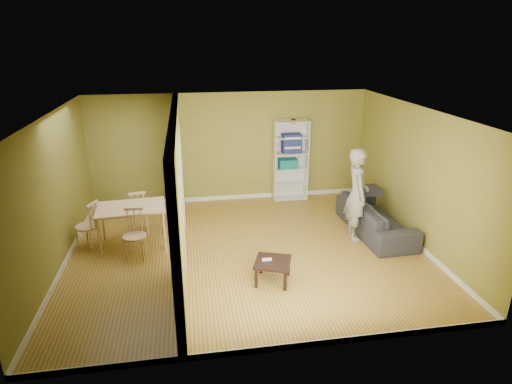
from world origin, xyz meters
TOP-DOWN VIEW (x-y plane):
  - room_shell at (0.00, 0.00)m, footprint 6.50×6.50m
  - partition at (-1.20, 0.00)m, footprint 0.22×5.50m
  - wall_speaker at (1.50, 2.69)m, footprint 0.10×0.10m
  - sofa at (2.70, 0.41)m, footprint 2.22×1.01m
  - person at (2.19, 0.25)m, footprint 0.86×0.72m
  - bookshelf at (1.43, 2.60)m, footprint 0.82×0.36m
  - paper_box_teal at (1.37, 2.56)m, footprint 0.44×0.29m
  - paper_box_navy_b at (1.44, 2.56)m, footprint 0.45×0.29m
  - paper_box_navy_c at (1.44, 2.56)m, footprint 0.45×0.29m
  - coffee_table at (0.26, -1.10)m, footprint 0.56×0.56m
  - game_controller at (0.17, -1.06)m, footprint 0.16×0.04m
  - dining_table at (-2.12, 0.63)m, footprint 1.26×0.84m
  - chair_left at (-2.94, 0.62)m, footprint 0.57×0.57m
  - chair_near at (-2.03, 0.07)m, footprint 0.44×0.44m
  - chair_far at (-2.07, 1.21)m, footprint 0.50×0.50m

SIDE VIEW (x-z plane):
  - coffee_table at x=0.26m, z-range 0.13..0.51m
  - game_controller at x=0.17m, z-range 0.37..0.41m
  - sofa at x=2.70m, z-range 0.00..0.84m
  - chair_near at x=-2.03m, z-range 0.00..0.92m
  - chair_far at x=-2.07m, z-range 0.00..0.92m
  - chair_left at x=-2.94m, z-range 0.00..0.94m
  - dining_table at x=-2.12m, z-range 0.31..1.10m
  - paper_box_teal at x=1.37m, z-range 0.79..1.02m
  - bookshelf at x=1.43m, z-range 0.00..1.95m
  - person at x=2.19m, z-range 0.00..2.15m
  - paper_box_navy_b at x=1.44m, z-range 1.17..1.40m
  - room_shell at x=0.00m, z-range -1.95..4.55m
  - partition at x=-1.20m, z-range 0.00..2.60m
  - paper_box_navy_c at x=1.44m, z-range 1.40..1.63m
  - wall_speaker at x=1.50m, z-range 1.85..1.95m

